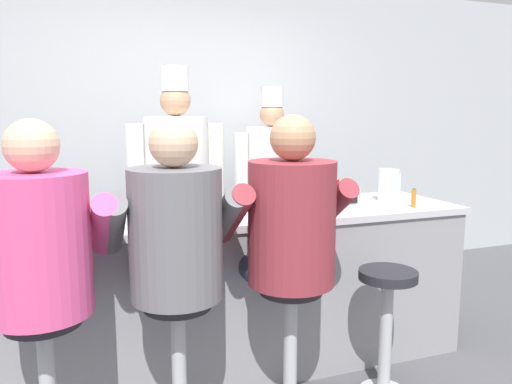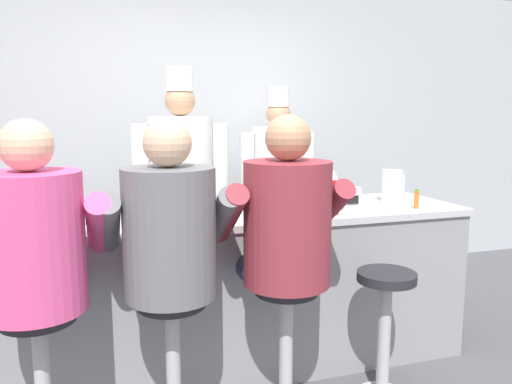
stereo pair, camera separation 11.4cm
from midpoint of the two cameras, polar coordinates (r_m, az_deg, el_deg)
wall_back at (r=4.50m, az=-6.60°, el=6.58°), size 10.00×0.06×2.70m
diner_counter at (r=3.10m, az=-0.33°, el=-10.88°), size 2.74×0.74×0.95m
ketchup_bottle_red at (r=2.92m, az=9.90°, el=-0.18°), size 0.07×0.07×0.26m
mustard_bottle_yellow at (r=3.03m, az=7.23°, el=0.06°), size 0.07×0.07×0.24m
hot_sauce_bottle_orange at (r=3.24m, az=18.83°, el=-0.79°), size 0.03×0.03×0.12m
water_pitcher_clear at (r=3.42m, az=16.22°, el=0.67°), size 0.16×0.14×0.21m
breakfast_plate at (r=2.76m, az=-6.19°, el=-2.89°), size 0.23×0.23×0.05m
cereal_bowl at (r=2.97m, az=-0.92°, el=-1.71°), size 0.14×0.14×0.06m
coffee_mug_white at (r=2.75m, az=-18.41°, el=-2.60°), size 0.15×0.10×0.09m
napkin_dispenser_chrome at (r=3.06m, az=11.75°, el=-0.78°), size 0.12×0.07×0.14m
diner_seated_pink at (r=2.28m, az=-22.67°, el=-6.15°), size 0.63×0.62×1.51m
diner_seated_grey at (r=2.30m, az=-8.53°, el=-5.45°), size 0.63×0.62×1.51m
diner_seated_maroon at (r=2.45m, az=4.60°, el=-4.33°), size 0.64×0.63×1.53m
empty_stool_round at (r=2.82m, az=15.68°, el=-13.37°), size 0.31×0.31×0.71m
cook_in_whites_near at (r=3.77m, az=-7.62°, el=1.19°), size 0.73×0.47×1.87m
cook_in_whites_far at (r=4.34m, az=3.29°, el=1.43°), size 0.69×0.44×1.75m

